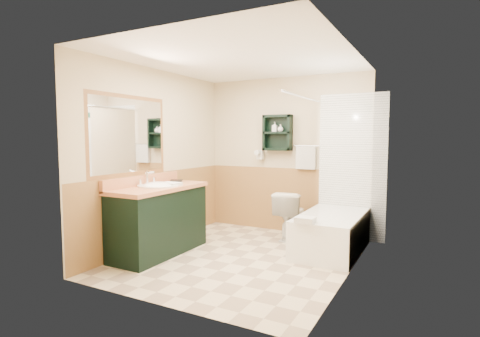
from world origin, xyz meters
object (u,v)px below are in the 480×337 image
(vanity, at_px, (159,220))
(soap_bottle_b, at_px, (280,129))
(bathtub, at_px, (333,232))
(vanity_book, at_px, (170,174))
(wall_shelf, at_px, (277,133))
(toilet, at_px, (291,215))
(hair_dryer, at_px, (260,155))
(soap_bottle_a, at_px, (275,129))

(vanity, height_order, soap_bottle_b, soap_bottle_b)
(bathtub, xyz_separation_m, vanity_book, (-2.08, -0.73, 0.73))
(bathtub, bearing_deg, vanity, -148.50)
(wall_shelf, distance_m, toilet, 1.28)
(toilet, bearing_deg, soap_bottle_b, -47.82)
(hair_dryer, bearing_deg, bathtub, -24.10)
(vanity, distance_m, bathtub, 2.26)
(vanity, relative_size, toilet, 1.95)
(hair_dryer, relative_size, soap_bottle_b, 2.13)
(soap_bottle_b, bearing_deg, wall_shelf, 174.57)
(wall_shelf, bearing_deg, bathtub, -28.98)
(hair_dryer, distance_m, soap_bottle_a, 0.48)
(soap_bottle_a, height_order, soap_bottle_b, soap_bottle_b)
(vanity_book, relative_size, soap_bottle_b, 1.94)
(vanity, bearing_deg, hair_dryer, 71.41)
(toilet, xyz_separation_m, soap_bottle_b, (-0.28, 0.26, 1.27))
(soap_bottle_a, xyz_separation_m, soap_bottle_b, (0.09, 0.00, 0.01))
(bathtub, xyz_separation_m, toilet, (-0.69, 0.30, 0.10))
(hair_dryer, xyz_separation_m, soap_bottle_a, (0.26, -0.03, 0.40))
(vanity, xyz_separation_m, soap_bottle_b, (0.95, 1.74, 1.18))
(vanity, height_order, toilet, vanity)
(wall_shelf, xyz_separation_m, toilet, (0.33, -0.26, -1.21))
(vanity, xyz_separation_m, toilet, (1.23, 1.48, -0.09))
(vanity, distance_m, toilet, 1.92)
(vanity, xyz_separation_m, soap_bottle_a, (0.85, 1.74, 1.17))
(wall_shelf, xyz_separation_m, vanity, (-0.89, -1.74, -1.12))
(toilet, bearing_deg, hair_dryer, -29.53)
(wall_shelf, relative_size, bathtub, 0.37)
(toilet, relative_size, soap_bottle_b, 6.22)
(vanity_book, height_order, soap_bottle_a, soap_bottle_a)
(hair_dryer, bearing_deg, soap_bottle_b, -4.86)
(vanity, height_order, soap_bottle_a, soap_bottle_a)
(vanity, distance_m, soap_bottle_a, 2.26)
(soap_bottle_a, bearing_deg, vanity_book, -128.27)
(bathtub, bearing_deg, soap_bottle_a, 152.17)
(vanity_book, bearing_deg, hair_dryer, 28.45)
(hair_dryer, bearing_deg, vanity_book, -119.89)
(hair_dryer, distance_m, vanity_book, 1.54)
(wall_shelf, height_order, soap_bottle_a, wall_shelf)
(hair_dryer, bearing_deg, wall_shelf, -4.76)
(bathtub, bearing_deg, hair_dryer, 155.90)
(vanity_book, xyz_separation_m, soap_bottle_b, (1.11, 1.29, 0.63))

